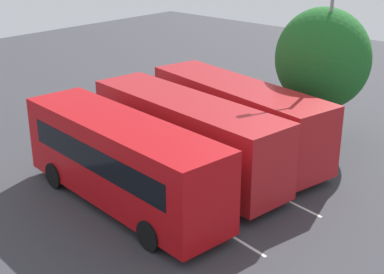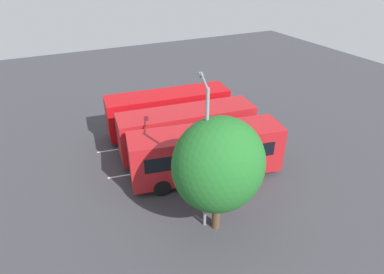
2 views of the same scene
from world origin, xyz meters
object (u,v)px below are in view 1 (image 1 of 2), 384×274
object	(u,v)px
bus_center_left	(186,135)
bus_center_right	(122,160)
pedestrian	(85,123)
depot_tree	(322,59)
bus_far_left	(237,117)
street_lamp	(324,52)

from	to	relation	value
bus_center_left	bus_center_right	xyz separation A→B (m)	(-0.02, 3.48, 0.00)
bus_center_left	bus_center_right	distance (m)	3.48
pedestrian	bus_center_right	bearing A→B (deg)	-47.62
pedestrian	depot_tree	distance (m)	11.68
bus_far_left	pedestrian	distance (m)	7.41
street_lamp	bus_center_left	bearing A→B (deg)	1.64
bus_center_left	pedestrian	world-z (taller)	bus_center_left
bus_center_left	depot_tree	size ratio (longest dim) A/B	1.54
bus_center_right	pedestrian	world-z (taller)	bus_center_right
pedestrian	street_lamp	size ratio (longest dim) A/B	0.21
bus_far_left	depot_tree	size ratio (longest dim) A/B	1.55
bus_far_left	street_lamp	bearing A→B (deg)	-108.62
bus_far_left	street_lamp	xyz separation A→B (m)	(-2.04, -3.63, 2.65)
bus_far_left	bus_center_left	bearing A→B (deg)	98.01
bus_center_right	pedestrian	xyz separation A→B (m)	(6.24, -3.02, -0.89)
bus_far_left	depot_tree	world-z (taller)	depot_tree
depot_tree	street_lamp	bearing A→B (deg)	121.50
street_lamp	bus_far_left	bearing A→B (deg)	-9.93
pedestrian	street_lamp	xyz separation A→B (m)	(-8.41, -7.30, 3.55)
bus_center_right	depot_tree	distance (m)	11.29
bus_center_left	pedestrian	size ratio (longest dim) A/B	6.07
bus_center_left	bus_center_right	world-z (taller)	same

